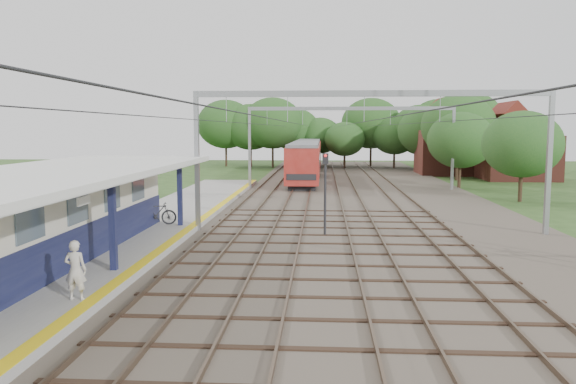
{
  "coord_description": "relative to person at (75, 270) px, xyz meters",
  "views": [
    {
      "loc": [
        1.24,
        -12.43,
        5.16
      ],
      "look_at": [
        -0.73,
        19.07,
        1.6
      ],
      "focal_mm": 35.0,
      "sensor_mm": 36.0,
      "label": 1
    }
  ],
  "objects": [
    {
      "name": "bicycle",
      "position": [
        -1.4,
        12.4,
        -0.27
      ],
      "size": [
        2.02,
        0.89,
        1.17
      ],
      "primitive_type": "imported",
      "rotation": [
        0.0,
        0.0,
        1.75
      ],
      "color": "black",
      "rests_on": "platform"
    },
    {
      "name": "platform",
      "position": [
        -1.8,
        11.4,
        -1.03
      ],
      "size": [
        5.0,
        52.0,
        0.35
      ],
      "primitive_type": "cube",
      "color": "gray",
      "rests_on": "ground"
    },
    {
      "name": "tree_band",
      "position": [
        9.55,
        54.52,
        3.71
      ],
      "size": [
        31.72,
        30.88,
        8.82
      ],
      "color": "#382619",
      "rests_on": "ground"
    },
    {
      "name": "house_near",
      "position": [
        26.7,
        43.4,
        1.78
      ],
      "size": [
        7.0,
        6.12,
        7.89
      ],
      "color": "brown",
      "rests_on": "ground"
    },
    {
      "name": "canopy",
      "position": [
        -2.07,
        3.4,
        2.44
      ],
      "size": [
        6.4,
        20.0,
        3.44
      ],
      "color": "#13173C",
      "rests_on": "platform"
    },
    {
      "name": "ground",
      "position": [
        5.7,
        -2.6,
        -1.21
      ],
      "size": [
        160.0,
        160.0,
        0.0
      ],
      "primitive_type": "plane",
      "color": "#2D4C1E",
      "rests_on": "ground"
    },
    {
      "name": "ballast_bed",
      "position": [
        9.7,
        27.4,
        -1.16
      ],
      "size": [
        18.0,
        90.0,
        0.1
      ],
      "primitive_type": "cube",
      "color": "#473D33",
      "rests_on": "ground"
    },
    {
      "name": "catenary_system",
      "position": [
        9.09,
        22.68,
        4.3
      ],
      "size": [
        17.22,
        88.0,
        7.0
      ],
      "color": "gray",
      "rests_on": "ground"
    },
    {
      "name": "house_far",
      "position": [
        21.7,
        49.4,
        2.03
      ],
      "size": [
        8.0,
        6.12,
        8.66
      ],
      "color": "brown",
      "rests_on": "ground"
    },
    {
      "name": "train",
      "position": [
        5.2,
        47.71,
        0.9
      ],
      "size": [
        2.87,
        35.72,
        3.77
      ],
      "color": "black",
      "rests_on": "ballast_bed"
    },
    {
      "name": "signal_post",
      "position": [
        7.05,
        11.43,
        1.25
      ],
      "size": [
        0.29,
        0.26,
        4.01
      ],
      "rotation": [
        0.0,
        0.0,
        -0.11
      ],
      "color": "black",
      "rests_on": "ground"
    },
    {
      "name": "yellow_stripe",
      "position": [
        0.45,
        11.4,
        -0.85
      ],
      "size": [
        0.45,
        52.0,
        0.01
      ],
      "primitive_type": "cube",
      "color": "yellow",
      "rests_on": "platform"
    },
    {
      "name": "station_building",
      "position": [
        -3.18,
        4.4,
        0.84
      ],
      "size": [
        3.41,
        18.0,
        3.4
      ],
      "color": "beige",
      "rests_on": "platform"
    },
    {
      "name": "rail_tracks",
      "position": [
        7.2,
        27.4,
        -1.03
      ],
      "size": [
        11.8,
        88.0,
        0.15
      ],
      "color": "brown",
      "rests_on": "ballast_bed"
    },
    {
      "name": "person",
      "position": [
        0.0,
        0.0,
        0.0
      ],
      "size": [
        0.63,
        0.42,
        1.72
      ],
      "primitive_type": "imported",
      "rotation": [
        0.0,
        0.0,
        3.15
      ],
      "color": "beige",
      "rests_on": "platform"
    }
  ]
}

